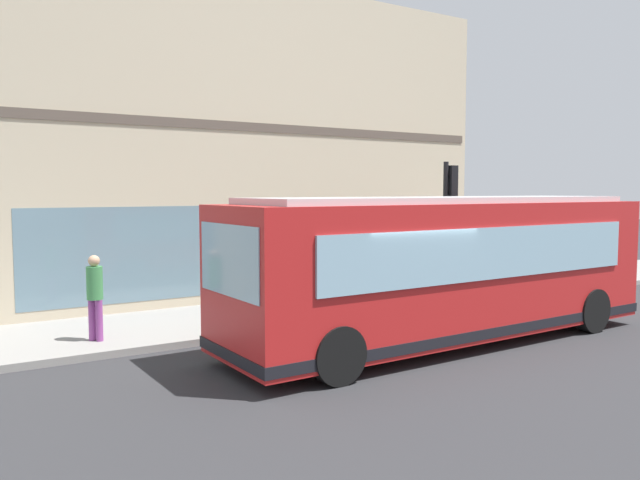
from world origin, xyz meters
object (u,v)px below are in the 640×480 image
traffic_light_near_corner (449,204)px  pedestrian_walking_along_curb (336,262)px  city_bus_nearside (446,269)px  fire_hydrant (275,297)px  pedestrian_near_hydrant (95,291)px  pedestrian_near_building_entrance (376,271)px  pedestrian_by_light_pole (332,271)px

traffic_light_near_corner → pedestrian_walking_along_curb: (1.84, 2.52, -1.65)m
city_bus_nearside → fire_hydrant: city_bus_nearside is taller
traffic_light_near_corner → fire_hydrant: 5.51m
pedestrian_near_hydrant → pedestrian_near_building_entrance: pedestrian_near_hydrant is taller
traffic_light_near_corner → fire_hydrant: (1.06, 4.89, -2.32)m
fire_hydrant → pedestrian_walking_along_curb: (0.78, -2.38, 0.67)m
pedestrian_walking_along_curb → pedestrian_by_light_pole: bearing=141.8°
fire_hydrant → city_bus_nearside: bearing=-155.9°
pedestrian_walking_along_curb → traffic_light_near_corner: bearing=-126.1°
traffic_light_near_corner → pedestrian_by_light_pole: 3.82m
pedestrian_by_light_pole → city_bus_nearside: bearing=-175.9°
pedestrian_walking_along_curb → city_bus_nearside: bearing=174.1°
fire_hydrant → traffic_light_near_corner: bearing=-102.2°
traffic_light_near_corner → pedestrian_near_building_entrance: traffic_light_near_corner is taller
city_bus_nearside → fire_hydrant: (4.17, 1.86, -1.04)m
pedestrian_near_building_entrance → fire_hydrant: bearing=65.6°
pedestrian_near_building_entrance → pedestrian_walking_along_curb: bearing=-0.2°
city_bus_nearside → pedestrian_by_light_pole: 3.98m
city_bus_nearside → pedestrian_by_light_pole: bearing=4.1°
city_bus_nearside → pedestrian_near_building_entrance: (3.10, -0.50, -0.40)m
city_bus_nearside → pedestrian_walking_along_curb: city_bus_nearside is taller
pedestrian_by_light_pole → pedestrian_walking_along_curb: bearing=-38.2°
pedestrian_near_hydrant → pedestrian_by_light_pole: bearing=-85.1°
pedestrian_walking_along_curb → pedestrian_near_hydrant: pedestrian_walking_along_curb is taller
pedestrian_near_building_entrance → city_bus_nearside: bearing=170.8°
pedestrian_walking_along_curb → fire_hydrant: bearing=108.2°
city_bus_nearside → pedestrian_near_hydrant: city_bus_nearside is taller
pedestrian_near_hydrant → pedestrian_near_building_entrance: 6.89m
fire_hydrant → pedestrian_by_light_pole: bearing=-98.3°
city_bus_nearside → traffic_light_near_corner: bearing=-44.2°
city_bus_nearside → pedestrian_near_hydrant: size_ratio=5.75×
fire_hydrant → pedestrian_by_light_pole: pedestrian_by_light_pole is taller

